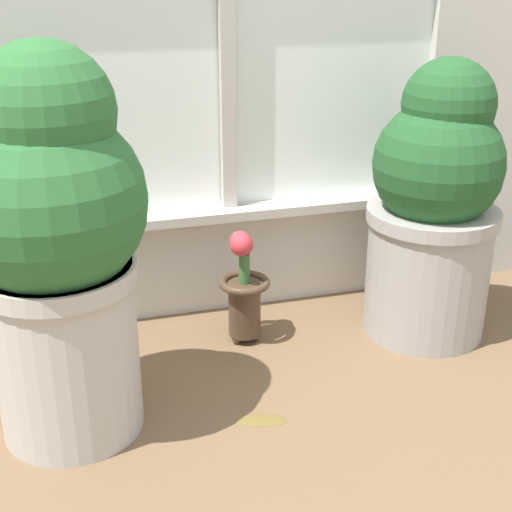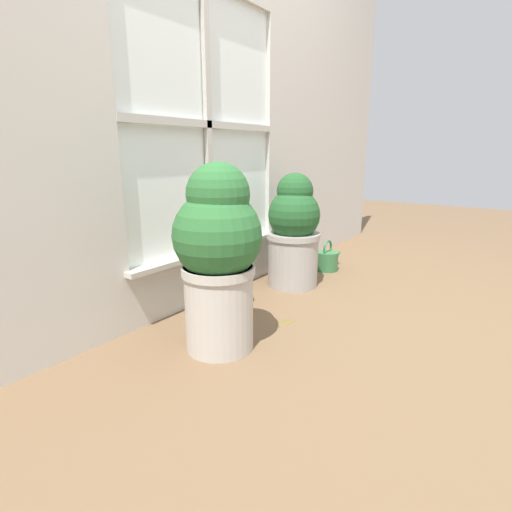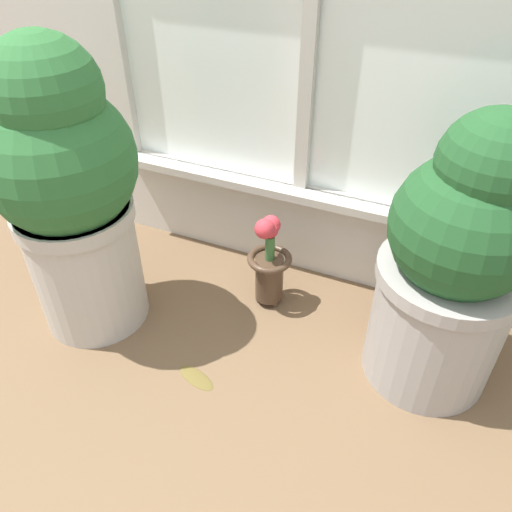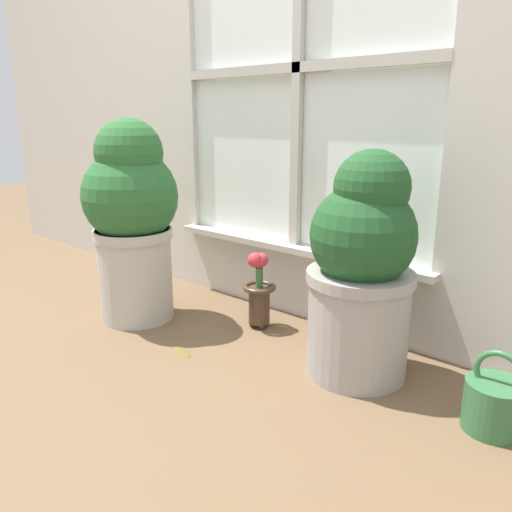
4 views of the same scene
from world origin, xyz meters
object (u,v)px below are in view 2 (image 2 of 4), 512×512
object	(u,v)px
watering_can	(327,260)
flower_vase	(238,279)
potted_plant_left	(218,253)
potted_plant_right	(294,231)

from	to	relation	value
watering_can	flower_vase	bearing A→B (deg)	173.14
flower_vase	potted_plant_left	bearing A→B (deg)	-150.46
potted_plant_right	watering_can	bearing A→B (deg)	-4.70
flower_vase	potted_plant_right	bearing A→B (deg)	-8.79
flower_vase	watering_can	bearing A→B (deg)	-6.86
potted_plant_left	flower_vase	xyz separation A→B (m)	(0.42, 0.24, -0.27)
potted_plant_left	flower_vase	size ratio (longest dim) A/B	2.64
potted_plant_left	watering_can	size ratio (longest dim) A/B	2.85
potted_plant_right	flower_vase	world-z (taller)	potted_plant_right
potted_plant_left	flower_vase	distance (m)	0.55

